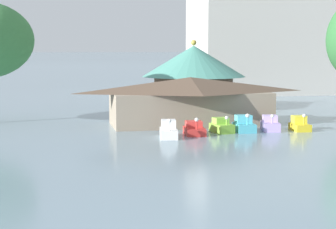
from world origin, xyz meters
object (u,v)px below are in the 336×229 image
object	(u,v)px
pedal_boat_lime	(222,127)
boathouse	(190,100)
pedal_boat_red	(194,129)
pedal_boat_cyan	(244,125)
pedal_boat_yellow	(300,125)
pedal_boat_lavender	(270,124)
pedal_boat_white	(169,131)
green_roof_pavilion	(194,73)
background_building_block	(303,32)

from	to	relation	value
pedal_boat_lime	boathouse	size ratio (longest dim) A/B	0.15
pedal_boat_red	pedal_boat_cyan	xyz separation A→B (m)	(4.89, 0.88, 0.12)
pedal_boat_cyan	boathouse	distance (m)	6.83
pedal_boat_yellow	pedal_boat_lavender	bearing A→B (deg)	-99.28
pedal_boat_red	pedal_boat_white	bearing A→B (deg)	-61.01
pedal_boat_lime	boathouse	bearing A→B (deg)	-174.30
pedal_boat_lime	pedal_boat_cyan	distance (m)	2.16
green_roof_pavilion	pedal_boat_lime	bearing A→B (deg)	-96.87
pedal_boat_white	pedal_boat_red	xyz separation A→B (m)	(2.54, 1.15, -0.11)
background_building_block	pedal_boat_lavender	bearing A→B (deg)	-118.09
pedal_boat_lime	pedal_boat_white	bearing A→B (deg)	-79.91
pedal_boat_yellow	background_building_block	distance (m)	48.06
pedal_boat_yellow	green_roof_pavilion	world-z (taller)	green_roof_pavilion
pedal_boat_lavender	pedal_boat_yellow	distance (m)	2.72
pedal_boat_red	pedal_boat_lavender	distance (m)	7.54
pedal_boat_cyan	boathouse	xyz separation A→B (m)	(-3.70, 5.42, 1.88)
pedal_boat_cyan	background_building_block	xyz separation A→B (m)	(25.07, 42.30, 9.64)
pedal_boat_red	pedal_boat_cyan	bearing A→B (deg)	104.70
pedal_boat_lime	boathouse	distance (m)	6.06
pedal_boat_white	boathouse	xyz separation A→B (m)	(3.72, 7.45, 1.88)
pedal_boat_white	green_roof_pavilion	bearing A→B (deg)	169.36
pedal_boat_yellow	pedal_boat_red	bearing A→B (deg)	-84.78
pedal_boat_yellow	boathouse	xyz separation A→B (m)	(-8.94, 5.83, 1.94)
pedal_boat_cyan	pedal_boat_yellow	size ratio (longest dim) A/B	1.11
pedal_boat_white	pedal_boat_lime	bearing A→B (deg)	118.72
pedal_boat_red	pedal_boat_yellow	distance (m)	10.14
pedal_boat_cyan	boathouse	world-z (taller)	boathouse
boathouse	pedal_boat_yellow	bearing A→B (deg)	-33.08
pedal_boat_red	green_roof_pavilion	xyz separation A→B (m)	(5.15, 20.80, 3.98)
pedal_boat_yellow	boathouse	world-z (taller)	boathouse
pedal_boat_red	green_roof_pavilion	world-z (taller)	green_roof_pavilion
pedal_boat_white	pedal_boat_yellow	size ratio (longest dim) A/B	1.34
pedal_boat_cyan	green_roof_pavilion	xyz separation A→B (m)	(0.26, 19.93, 3.86)
pedal_boat_white	background_building_block	size ratio (longest dim) A/B	0.08
pedal_boat_white	pedal_boat_lime	xyz separation A→B (m)	(5.27, 1.93, -0.05)
pedal_boat_red	pedal_boat_lime	bearing A→B (deg)	110.32
background_building_block	pedal_boat_white	bearing A→B (deg)	-126.25
pedal_boat_lavender	green_roof_pavilion	bearing A→B (deg)	-161.04
pedal_boat_lime	background_building_block	world-z (taller)	background_building_block
pedal_boat_white	background_building_block	world-z (taller)	background_building_block
pedal_boat_cyan	background_building_block	bearing A→B (deg)	152.42
pedal_boat_lime	green_roof_pavilion	size ratio (longest dim) A/B	0.20
green_roof_pavilion	background_building_block	world-z (taller)	background_building_block
pedal_boat_white	boathouse	distance (m)	8.54
pedal_boat_cyan	pedal_boat_lavender	world-z (taller)	pedal_boat_cyan
pedal_boat_lavender	pedal_boat_white	bearing A→B (deg)	-65.43
green_roof_pavilion	boathouse	bearing A→B (deg)	-105.29
boathouse	pedal_boat_red	bearing A→B (deg)	-100.66
pedal_boat_yellow	pedal_boat_lime	bearing A→B (deg)	-89.77
pedal_boat_white	boathouse	bearing A→B (deg)	162.11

